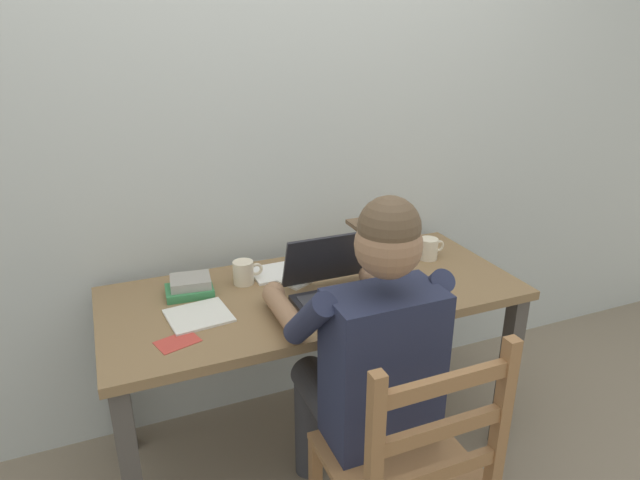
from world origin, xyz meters
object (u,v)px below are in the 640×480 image
(seated_person, at_px, (366,356))
(computer_mouse, at_px, (399,289))
(laptop, at_px, (336,285))
(coffee_mug_dark, at_px, (387,256))
(coffee_mug_white, at_px, (429,249))
(desk, at_px, (314,312))
(coffee_mug_spare, at_px, (244,272))
(book_stack_main, at_px, (190,286))
(wooden_chair, at_px, (408,473))
(landscape_photo_print, at_px, (178,342))

(seated_person, xyz_separation_m, computer_mouse, (0.27, 0.27, 0.06))
(laptop, height_order, coffee_mug_dark, laptop)
(seated_person, relative_size, computer_mouse, 12.59)
(seated_person, bearing_deg, coffee_mug_white, 42.28)
(coffee_mug_dark, bearing_deg, desk, -166.90)
(coffee_mug_dark, bearing_deg, coffee_mug_spare, 172.97)
(desk, bearing_deg, book_stack_main, 161.85)
(laptop, bearing_deg, seated_person, -96.61)
(laptop, xyz_separation_m, book_stack_main, (-0.49, 0.23, -0.02))
(wooden_chair, distance_m, laptop, 0.69)
(computer_mouse, distance_m, coffee_mug_spare, 0.60)
(landscape_photo_print, bearing_deg, laptop, -8.48)
(laptop, distance_m, coffee_mug_dark, 0.35)
(coffee_mug_spare, relative_size, book_stack_main, 0.65)
(computer_mouse, bearing_deg, book_stack_main, 158.08)
(desk, height_order, wooden_chair, wooden_chair)
(coffee_mug_spare, bearing_deg, laptop, -41.43)
(desk, xyz_separation_m, laptop, (0.05, -0.09, 0.15))
(wooden_chair, xyz_separation_m, laptop, (0.04, 0.61, 0.32))
(laptop, distance_m, book_stack_main, 0.54)
(desk, relative_size, coffee_mug_spare, 13.32)
(seated_person, distance_m, coffee_mug_dark, 0.61)
(wooden_chair, distance_m, coffee_mug_dark, 0.91)
(computer_mouse, relative_size, coffee_mug_dark, 0.80)
(laptop, xyz_separation_m, landscape_photo_print, (-0.59, -0.09, -0.05))
(coffee_mug_dark, relative_size, landscape_photo_print, 0.96)
(seated_person, distance_m, coffee_mug_spare, 0.63)
(laptop, bearing_deg, coffee_mug_white, 18.98)
(seated_person, height_order, laptop, seated_person)
(coffee_mug_white, bearing_deg, book_stack_main, 176.71)
(seated_person, height_order, computer_mouse, seated_person)
(computer_mouse, distance_m, coffee_mug_dark, 0.24)
(landscape_photo_print, bearing_deg, coffee_mug_dark, -0.67)
(computer_mouse, bearing_deg, wooden_chair, -116.34)
(computer_mouse, height_order, coffee_mug_white, coffee_mug_white)
(desk, height_order, coffee_mug_white, coffee_mug_white)
(seated_person, bearing_deg, coffee_mug_dark, 55.27)
(desk, distance_m, landscape_photo_print, 0.58)
(laptop, xyz_separation_m, coffee_mug_spare, (-0.28, 0.25, -0.01))
(wooden_chair, xyz_separation_m, coffee_mug_white, (0.55, 0.78, 0.32))
(coffee_mug_white, bearing_deg, computer_mouse, -140.15)
(seated_person, bearing_deg, desk, 91.54)
(wooden_chair, xyz_separation_m, landscape_photo_print, (-0.55, 0.52, 0.27))
(seated_person, height_order, landscape_photo_print, seated_person)
(seated_person, relative_size, book_stack_main, 6.98)
(wooden_chair, height_order, coffee_mug_white, wooden_chair)
(seated_person, distance_m, wooden_chair, 0.36)
(coffee_mug_white, bearing_deg, wooden_chair, -125.17)
(desk, height_order, computer_mouse, computer_mouse)
(coffee_mug_spare, height_order, landscape_photo_print, coffee_mug_spare)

